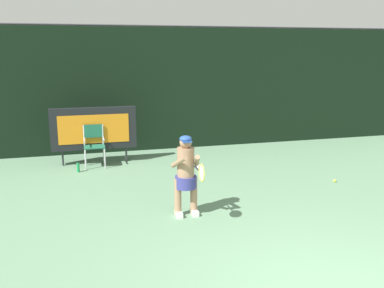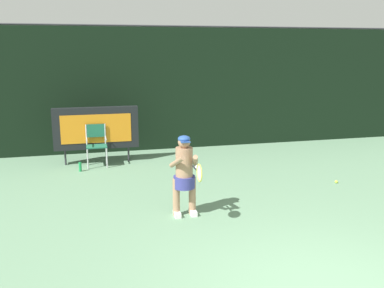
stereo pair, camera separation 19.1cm
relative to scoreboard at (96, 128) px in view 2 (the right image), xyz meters
name	(u,v)px [view 2 (the right image)]	position (x,y,z in m)	size (l,w,h in m)	color
backdrop_screen	(180,89)	(2.54, 1.24, 0.86)	(18.00, 0.12, 3.66)	black
scoreboard	(96,128)	(0.00, 0.00, 0.00)	(2.20, 0.21, 1.50)	black
umpire_chair	(96,143)	(-0.02, -0.28, -0.33)	(0.52, 0.44, 1.08)	#B7B7BC
water_bottle	(80,167)	(-0.45, -0.72, -0.82)	(0.07, 0.07, 0.27)	#1E8C49
tennis_player	(184,172)	(1.42, -4.13, -0.13)	(0.53, 0.61, 1.49)	white
tennis_racket	(199,173)	(1.55, -4.68, 0.01)	(0.03, 0.60, 0.31)	black
tennis_ball_loose	(336,182)	(5.20, -3.13, -0.91)	(0.07, 0.07, 0.07)	#CCDB3D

